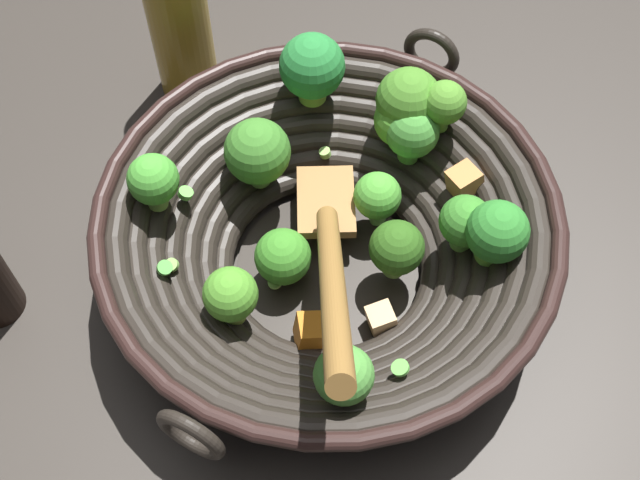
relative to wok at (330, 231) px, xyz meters
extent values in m
plane|color=#332D28|center=(0.00, 0.00, -0.06)|extent=(4.00, 4.00, 0.00)
cylinder|color=black|center=(0.00, 0.00, -0.06)|extent=(0.16, 0.16, 0.01)
torus|color=black|center=(0.00, 0.00, -0.04)|extent=(0.21, 0.21, 0.02)
torus|color=black|center=(0.00, 0.00, -0.03)|extent=(0.23, 0.23, 0.02)
torus|color=black|center=(0.00, 0.00, -0.02)|extent=(0.26, 0.26, 0.02)
torus|color=black|center=(0.00, 0.00, -0.01)|extent=(0.28, 0.28, 0.02)
torus|color=black|center=(0.00, 0.00, 0.00)|extent=(0.31, 0.31, 0.02)
torus|color=black|center=(0.00, 0.00, 0.01)|extent=(0.34, 0.34, 0.02)
torus|color=black|center=(0.00, 0.00, 0.02)|extent=(0.36, 0.36, 0.02)
torus|color=black|center=(0.00, 0.00, 0.03)|extent=(0.38, 0.38, 0.01)
torus|color=black|center=(0.08, 0.18, 0.03)|extent=(0.05, 0.03, 0.05)
torus|color=black|center=(-0.08, -0.19, 0.03)|extent=(0.05, 0.03, 0.05)
cylinder|color=#69A14B|center=(0.06, -0.01, -0.03)|extent=(0.03, 0.03, 0.02)
sphere|color=#2E5E1A|center=(0.06, -0.01, 0.00)|extent=(0.05, 0.05, 0.05)
cylinder|color=#8AC447|center=(0.05, 0.10, 0.00)|extent=(0.02, 0.02, 0.01)
sphere|color=#54A431|center=(0.05, 0.10, 0.02)|extent=(0.05, 0.05, 0.05)
cylinder|color=#67AC3F|center=(0.02, -0.14, 0.01)|extent=(0.03, 0.03, 0.03)
sphere|color=#55A842|center=(0.02, -0.14, 0.04)|extent=(0.04, 0.04, 0.04)
cylinder|color=#66B23E|center=(0.13, -0.01, 0.00)|extent=(0.03, 0.03, 0.02)
sphere|color=#30852F|center=(0.13, -0.01, 0.03)|extent=(0.05, 0.05, 0.05)
cylinder|color=#80C259|center=(0.06, 0.11, 0.01)|extent=(0.03, 0.02, 0.02)
sphere|color=#49882A|center=(0.06, 0.11, 0.04)|extent=(0.06, 0.06, 0.06)
cylinder|color=#5D9C36|center=(0.09, 0.11, 0.02)|extent=(0.02, 0.02, 0.02)
sphere|color=#53952F|center=(0.09, 0.11, 0.05)|extent=(0.04, 0.04, 0.04)
cylinder|color=#65B251|center=(0.04, 0.04, -0.03)|extent=(0.02, 0.02, 0.02)
sphere|color=green|center=(0.04, 0.04, -0.01)|extent=(0.04, 0.04, 0.04)
cylinder|color=#64AF4A|center=(0.11, 0.01, -0.01)|extent=(0.03, 0.03, 0.02)
sphere|color=#3A872C|center=(0.11, 0.01, 0.02)|extent=(0.04, 0.04, 0.04)
cylinder|color=#77B64F|center=(-0.04, -0.02, -0.04)|extent=(0.03, 0.03, 0.01)
sphere|color=#3D8A28|center=(-0.04, -0.02, -0.02)|extent=(0.05, 0.05, 0.05)
cylinder|color=#74A53E|center=(-0.03, 0.13, 0.02)|extent=(0.03, 0.03, 0.02)
sphere|color=#288539|center=(-0.03, 0.13, 0.05)|extent=(0.06, 0.06, 0.06)
cylinder|color=#649044|center=(-0.07, 0.07, -0.02)|extent=(0.02, 0.02, 0.02)
sphere|color=#3E822C|center=(-0.07, 0.07, 0.01)|extent=(0.06, 0.06, 0.06)
cylinder|color=#8BBC48|center=(-0.07, -0.07, -0.02)|extent=(0.02, 0.02, 0.02)
sphere|color=#529C2E|center=(-0.07, -0.07, 0.01)|extent=(0.04, 0.04, 0.04)
cylinder|color=#5CA042|center=(0.06, 0.09, 0.00)|extent=(0.02, 0.02, 0.02)
sphere|color=#479539|center=(0.06, 0.09, 0.02)|extent=(0.05, 0.05, 0.05)
cylinder|color=#7FAB51|center=(-0.14, 0.01, 0.02)|extent=(0.02, 0.02, 0.02)
sphere|color=green|center=(-0.14, 0.01, 0.04)|extent=(0.04, 0.04, 0.04)
cube|color=#D38748|center=(0.11, 0.06, 0.00)|extent=(0.04, 0.03, 0.03)
cube|color=#E2B076|center=(0.05, -0.06, -0.04)|extent=(0.03, 0.03, 0.02)
cube|color=orange|center=(-0.01, -0.08, -0.03)|extent=(0.04, 0.04, 0.03)
cube|color=#D58D40|center=(0.06, 0.12, 0.01)|extent=(0.04, 0.04, 0.03)
cylinder|color=#56B247|center=(-0.02, -0.01, -0.04)|extent=(0.02, 0.02, 0.01)
cylinder|color=#99D166|center=(-0.04, -0.03, -0.04)|extent=(0.02, 0.02, 0.00)
cylinder|color=#6BC651|center=(0.06, -0.12, 0.01)|extent=(0.02, 0.01, 0.01)
cylinder|color=#99D166|center=(-0.12, -0.04, 0.00)|extent=(0.02, 0.02, 0.01)
cylinder|color=#99D166|center=(-0.01, 0.09, -0.02)|extent=(0.01, 0.01, 0.01)
cylinder|color=#6BC651|center=(-0.12, 0.02, 0.01)|extent=(0.02, 0.02, 0.01)
cylinder|color=#56B247|center=(-0.13, -0.05, 0.01)|extent=(0.02, 0.02, 0.01)
cube|color=#9E6B38|center=(-0.01, 0.04, -0.02)|extent=(0.06, 0.08, 0.01)
cylinder|color=olive|center=(0.01, -0.09, 0.07)|extent=(0.04, 0.22, 0.17)
cylinder|color=gold|center=(-0.16, 0.21, 0.03)|extent=(0.06, 0.06, 0.19)
camera|label=1|loc=(0.02, -0.36, 0.58)|focal=46.66mm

